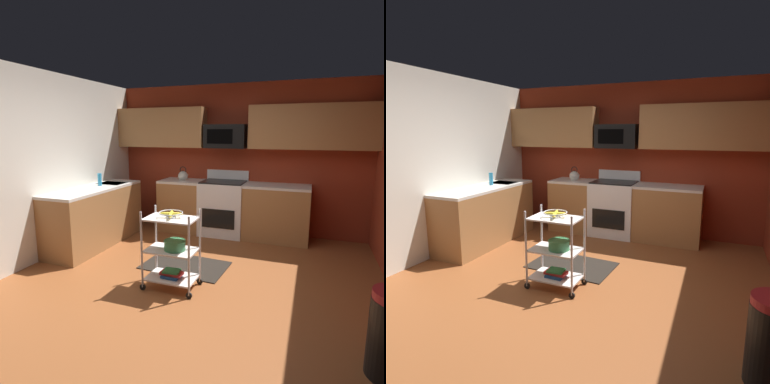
{
  "view_description": "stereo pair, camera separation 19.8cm",
  "coord_description": "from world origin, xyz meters",
  "views": [
    {
      "loc": [
        1.27,
        -3.26,
        1.77
      ],
      "look_at": [
        -0.08,
        0.38,
        1.05
      ],
      "focal_mm": 30.32,
      "sensor_mm": 36.0,
      "label": 1
    },
    {
      "loc": [
        1.46,
        -3.19,
        1.77
      ],
      "look_at": [
        -0.08,
        0.38,
        1.05
      ],
      "focal_mm": 30.32,
      "sensor_mm": 36.0,
      "label": 2
    }
  ],
  "objects": [
    {
      "name": "kettle",
      "position": [
        -0.9,
        2.1,
        1.0
      ],
      "size": [
        0.21,
        0.18,
        0.26
      ],
      "color": "beige",
      "rests_on": "counter_run"
    },
    {
      "name": "floor",
      "position": [
        0.0,
        0.0,
        -0.02
      ],
      "size": [
        4.4,
        4.8,
        0.04
      ],
      "primitive_type": "cube",
      "color": "brown",
      "rests_on": "ground"
    },
    {
      "name": "fruit_bowl",
      "position": [
        -0.17,
        -0.07,
        0.88
      ],
      "size": [
        0.27,
        0.27,
        0.07
      ],
      "color": "silver",
      "rests_on": "rolling_cart"
    },
    {
      "name": "oven_range",
      "position": [
        -0.14,
        2.1,
        0.48
      ],
      "size": [
        0.76,
        0.65,
        1.1
      ],
      "color": "white",
      "rests_on": "ground"
    },
    {
      "name": "microwave",
      "position": [
        -0.14,
        2.21,
        1.7
      ],
      "size": [
        0.7,
        0.39,
        0.4
      ],
      "color": "black"
    },
    {
      "name": "book_stack",
      "position": [
        -0.17,
        -0.07,
        0.17
      ],
      "size": [
        0.26,
        0.19,
        0.08
      ],
      "color": "#1E4C8C",
      "rests_on": "rolling_cart"
    },
    {
      "name": "wall_back",
      "position": [
        0.0,
        2.43,
        1.3
      ],
      "size": [
        4.52,
        0.06,
        2.6
      ],
      "primitive_type": "cube",
      "color": "maroon",
      "rests_on": "ground"
    },
    {
      "name": "mixing_bowl_large",
      "position": [
        -0.12,
        -0.07,
        0.52
      ],
      "size": [
        0.25,
        0.25,
        0.11
      ],
      "color": "#387F4C",
      "rests_on": "rolling_cart"
    },
    {
      "name": "rolling_cart",
      "position": [
        -0.17,
        -0.07,
        0.45
      ],
      "size": [
        0.63,
        0.38,
        0.91
      ],
      "color": "silver",
      "rests_on": "ground"
    },
    {
      "name": "upper_cabinets",
      "position": [
        0.03,
        2.23,
        1.85
      ],
      "size": [
        4.4,
        0.33,
        0.7
      ],
      "color": "#9E6B3D"
    },
    {
      "name": "counter_run",
      "position": [
        -0.8,
        1.59,
        0.46
      ],
      "size": [
        3.49,
        2.44,
        0.92
      ],
      "color": "#9E6B3D",
      "rests_on": "ground"
    },
    {
      "name": "floor_rug",
      "position": [
        -0.25,
        0.55,
        0.01
      ],
      "size": [
        1.14,
        0.77,
        0.01
      ],
      "primitive_type": "cube",
      "rotation": [
        0.0,
        0.0,
        -0.07
      ],
      "color": "black",
      "rests_on": "ground"
    },
    {
      "name": "dish_soap_bottle",
      "position": [
        -1.92,
        1.05,
        1.02
      ],
      "size": [
        0.06,
        0.06,
        0.2
      ],
      "primitive_type": "cylinder",
      "color": "#2D8CBF",
      "rests_on": "counter_run"
    },
    {
      "name": "wall_left",
      "position": [
        -2.23,
        0.0,
        1.3
      ],
      "size": [
        0.06,
        4.8,
        2.6
      ],
      "primitive_type": "cube",
      "color": "silver",
      "rests_on": "ground"
    }
  ]
}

